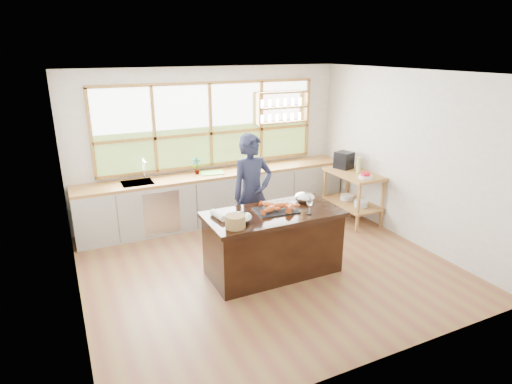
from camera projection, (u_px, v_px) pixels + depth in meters
ground_plane at (266, 265)px, 6.20m from camera, size 5.00×5.00×0.00m
room_shell at (253, 140)px, 6.09m from camera, size 5.02×4.52×2.71m
back_counter at (217, 196)px, 7.71m from camera, size 4.90×0.63×0.90m
right_shelf_unit at (353, 188)px, 7.66m from camera, size 0.62×1.10×0.90m
island at (273, 242)px, 5.88m from camera, size 1.85×0.90×0.90m
cook at (252, 194)px, 6.41m from camera, size 0.70×0.49×1.83m
potted_plant at (197, 166)px, 7.43m from camera, size 0.18×0.15×0.30m
cutting_board at (212, 173)px, 7.53m from camera, size 0.45×0.37×0.01m
espresso_machine at (344, 160)px, 7.79m from camera, size 0.34×0.35×0.30m
wine_bottle at (359, 165)px, 7.51m from camera, size 0.08×0.08×0.28m
fruit_bowl at (366, 176)px, 7.22m from camera, size 0.23×0.23×0.11m
slate_board at (276, 210)px, 5.78m from camera, size 0.58×0.44×0.02m
lobster_pile at (277, 207)px, 5.77m from camera, size 0.52×0.44×0.08m
mixing_bowl_left at (241, 218)px, 5.40m from camera, size 0.29×0.29×0.14m
mixing_bowl_right at (305, 197)px, 6.13m from camera, size 0.30×0.30×0.14m
wine_glass at (310, 203)px, 5.63m from camera, size 0.08×0.08×0.22m
wicker_basket at (235, 222)px, 5.23m from camera, size 0.25×0.25×0.16m
parchment_roll at (218, 215)px, 5.53m from camera, size 0.12×0.31×0.08m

